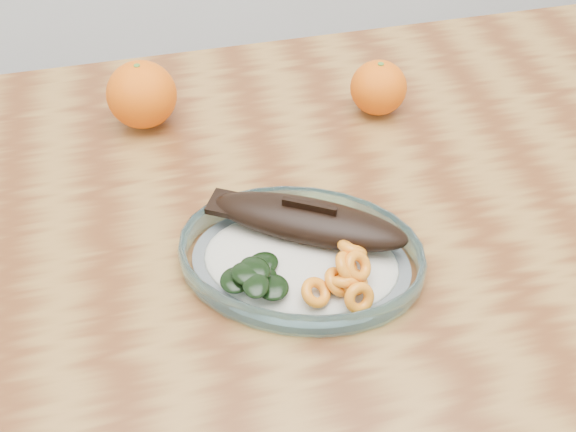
{
  "coord_description": "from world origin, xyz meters",
  "views": [
    {
      "loc": [
        -0.14,
        -0.57,
        1.33
      ],
      "look_at": [
        -0.0,
        -0.01,
        0.77
      ],
      "focal_mm": 45.0,
      "sensor_mm": 36.0,
      "label": 1
    }
  ],
  "objects": [
    {
      "name": "dining_table",
      "position": [
        0.0,
        0.0,
        0.65
      ],
      "size": [
        1.2,
        0.8,
        0.75
      ],
      "color": "brown",
      "rests_on": "ground"
    },
    {
      "name": "orange_left",
      "position": [
        -0.14,
        0.23,
        0.8
      ],
      "size": [
        0.09,
        0.09,
        0.09
      ],
      "primitive_type": "sphere",
      "color": "#ED5804",
      "rests_on": "dining_table"
    },
    {
      "name": "orange_right",
      "position": [
        0.17,
        0.19,
        0.79
      ],
      "size": [
        0.08,
        0.08,
        0.08
      ],
      "primitive_type": "sphere",
      "color": "#ED5804",
      "rests_on": "dining_table"
    },
    {
      "name": "plated_meal",
      "position": [
        -0.0,
        -0.06,
        0.77
      ],
      "size": [
        0.62,
        0.62,
        0.08
      ],
      "rotation": [
        0.0,
        0.0,
        -0.41
      ],
      "color": "white",
      "rests_on": "dining_table"
    }
  ]
}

